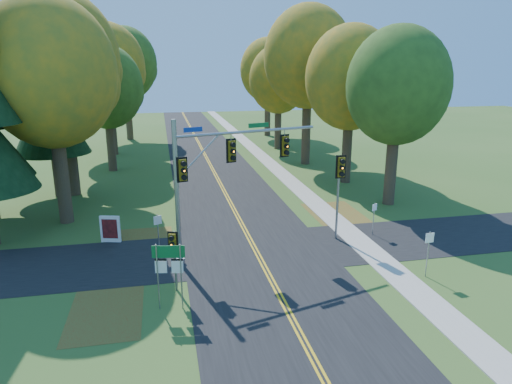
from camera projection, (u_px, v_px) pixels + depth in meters
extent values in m
plane|color=#32541D|center=(264.00, 266.00, 23.54)|extent=(160.00, 160.00, 0.00)
cube|color=black|center=(264.00, 266.00, 23.54)|extent=(8.00, 160.00, 0.02)
cube|color=black|center=(256.00, 251.00, 25.43)|extent=(60.00, 6.00, 0.02)
cube|color=gold|center=(262.00, 265.00, 23.52)|extent=(0.10, 160.00, 0.01)
cube|color=gold|center=(266.00, 265.00, 23.56)|extent=(0.10, 160.00, 0.01)
cube|color=#9E998E|center=(375.00, 255.00, 24.76)|extent=(1.60, 160.00, 0.06)
cube|color=brown|center=(137.00, 246.00, 26.03)|extent=(4.00, 6.00, 0.00)
cube|color=brown|center=(343.00, 219.00, 30.54)|extent=(3.50, 8.00, 0.00)
cube|color=brown|center=(106.00, 311.00, 19.23)|extent=(3.00, 5.00, 0.00)
cylinder|color=#38281C|center=(61.00, 172.00, 29.18)|extent=(0.86, 0.86, 6.75)
ellipsoid|color=#B47B18|center=(50.00, 73.00, 27.52)|extent=(8.00, 8.00, 9.20)
sphere|color=#B47B18|center=(82.00, 85.00, 29.18)|extent=(4.80, 4.80, 4.80)
sphere|color=#B47B18|center=(19.00, 59.00, 26.27)|extent=(4.40, 4.40, 4.40)
cylinder|color=#38281C|center=(391.00, 164.00, 33.19)|extent=(0.83, 0.83, 6.08)
ellipsoid|color=#3D6920|center=(398.00, 86.00, 31.69)|extent=(7.20, 7.20, 8.28)
sphere|color=#3D6920|center=(408.00, 95.00, 33.19)|extent=(4.32, 4.32, 4.32)
sphere|color=#3D6920|center=(387.00, 75.00, 30.57)|extent=(3.96, 3.96, 3.96)
cylinder|color=#38281C|center=(70.00, 148.00, 35.48)|extent=(0.89, 0.89, 7.42)
ellipsoid|color=#B47B18|center=(60.00, 59.00, 33.66)|extent=(8.60, 8.60, 9.89)
sphere|color=#B47B18|center=(88.00, 70.00, 35.45)|extent=(5.16, 5.16, 5.16)
sphere|color=#B47B18|center=(34.00, 46.00, 32.32)|extent=(4.73, 4.73, 4.73)
cylinder|color=#38281C|center=(347.00, 147.00, 39.45)|extent=(0.84, 0.84, 6.30)
ellipsoid|color=#B47B18|center=(351.00, 78.00, 37.88)|extent=(7.60, 7.60, 8.74)
sphere|color=#B47B18|center=(361.00, 86.00, 39.46)|extent=(4.56, 4.56, 4.56)
sphere|color=#B47B18|center=(340.00, 68.00, 36.70)|extent=(4.18, 4.18, 4.18)
cylinder|color=#38281C|center=(111.00, 142.00, 43.88)|extent=(0.81, 0.81, 5.62)
ellipsoid|color=#3D6920|center=(106.00, 87.00, 42.48)|extent=(6.80, 6.80, 7.82)
sphere|color=#3D6920|center=(122.00, 93.00, 43.89)|extent=(4.08, 4.08, 4.08)
sphere|color=#3D6920|center=(91.00, 80.00, 41.42)|extent=(3.74, 3.74, 3.74)
cylinder|color=#38281C|center=(306.00, 127.00, 46.68)|extent=(0.90, 0.90, 7.65)
ellipsoid|color=#B47B18|center=(308.00, 57.00, 44.82)|extent=(8.80, 8.80, 10.12)
sphere|color=#B47B18|center=(320.00, 66.00, 46.65)|extent=(5.28, 5.28, 5.28)
sphere|color=#B47B18|center=(296.00, 47.00, 43.45)|extent=(4.84, 4.84, 4.84)
cylinder|color=#38281C|center=(112.00, 124.00, 51.78)|extent=(0.87, 0.87, 6.98)
ellipsoid|color=#B47B18|center=(107.00, 66.00, 50.06)|extent=(8.20, 8.20, 9.43)
sphere|color=#B47B18|center=(124.00, 73.00, 51.77)|extent=(4.92, 4.92, 4.92)
sphere|color=#B47B18|center=(92.00, 58.00, 48.78)|extent=(4.51, 4.51, 4.51)
cylinder|color=#38281C|center=(278.00, 125.00, 55.48)|extent=(0.82, 0.82, 5.85)
ellipsoid|color=#B47B18|center=(279.00, 79.00, 54.03)|extent=(7.00, 7.00, 8.05)
sphere|color=#B47B18|center=(287.00, 85.00, 55.48)|extent=(4.20, 4.20, 4.20)
sphere|color=#B47B18|center=(270.00, 74.00, 52.94)|extent=(3.85, 3.85, 3.85)
cylinder|color=#38281C|center=(129.00, 113.00, 62.26)|extent=(0.88, 0.88, 7.20)
ellipsoid|color=#3D6920|center=(125.00, 63.00, 60.49)|extent=(8.40, 8.40, 9.66)
sphere|color=#3D6920|center=(139.00, 70.00, 62.24)|extent=(5.04, 5.04, 5.04)
sphere|color=#3D6920|center=(112.00, 57.00, 59.18)|extent=(4.62, 4.62, 4.62)
cylinder|color=#38281C|center=(267.00, 113.00, 65.71)|extent=(0.85, 0.85, 6.53)
ellipsoid|color=#B47B18|center=(268.00, 70.00, 64.09)|extent=(7.80, 7.80, 8.97)
sphere|color=#B47B18|center=(276.00, 75.00, 65.71)|extent=(4.68, 4.68, 4.68)
sphere|color=#B47B18|center=(259.00, 64.00, 62.87)|extent=(4.29, 4.29, 4.29)
cylinder|color=#38281C|center=(56.00, 175.00, 35.59)|extent=(0.50, 0.50, 3.42)
cone|color=black|center=(49.00, 118.00, 34.39)|extent=(5.60, 5.60, 5.45)
cone|color=black|center=(43.00, 64.00, 33.34)|extent=(4.57, 4.57, 5.45)
cone|color=black|center=(36.00, 7.00, 32.29)|extent=(3.55, 3.55, 5.45)
cylinder|color=gray|center=(177.00, 195.00, 22.75)|extent=(0.24, 0.24, 7.50)
cylinder|color=gray|center=(180.00, 261.00, 23.72)|extent=(0.47, 0.47, 0.32)
cylinder|color=gray|center=(249.00, 132.00, 23.77)|extent=(7.78, 2.34, 0.15)
cylinder|color=gray|center=(198.00, 157.00, 22.79)|extent=(2.36, 0.76, 2.22)
cylinder|color=gray|center=(231.00, 137.00, 23.36)|extent=(0.04, 0.04, 0.39)
cube|color=#72590C|center=(231.00, 151.00, 23.56)|extent=(0.44, 0.41, 1.07)
cube|color=black|center=(231.00, 151.00, 23.56)|extent=(0.55, 0.18, 1.27)
sphere|color=orange|center=(233.00, 151.00, 23.35)|extent=(0.19, 0.19, 0.19)
cylinder|color=black|center=(233.00, 145.00, 23.26)|extent=(0.29, 0.24, 0.26)
cylinder|color=black|center=(233.00, 151.00, 23.35)|extent=(0.29, 0.24, 0.26)
cylinder|color=black|center=(233.00, 158.00, 23.44)|extent=(0.29, 0.24, 0.26)
cylinder|color=gray|center=(285.00, 132.00, 24.80)|extent=(0.04, 0.04, 0.39)
cube|color=#72590C|center=(284.00, 146.00, 25.00)|extent=(0.44, 0.41, 1.07)
cube|color=black|center=(284.00, 146.00, 25.00)|extent=(0.55, 0.18, 1.27)
sphere|color=orange|center=(287.00, 146.00, 24.79)|extent=(0.19, 0.19, 0.19)
cylinder|color=black|center=(287.00, 140.00, 24.70)|extent=(0.29, 0.24, 0.26)
cylinder|color=black|center=(287.00, 146.00, 24.79)|extent=(0.29, 0.24, 0.26)
cylinder|color=black|center=(287.00, 153.00, 24.88)|extent=(0.29, 0.24, 0.26)
cube|color=#72590C|center=(182.00, 170.00, 22.39)|extent=(0.44, 0.41, 1.07)
cube|color=black|center=(182.00, 170.00, 22.39)|extent=(0.55, 0.18, 1.27)
sphere|color=orange|center=(184.00, 171.00, 22.18)|extent=(0.19, 0.19, 0.19)
cylinder|color=black|center=(183.00, 164.00, 22.08)|extent=(0.29, 0.24, 0.26)
cylinder|color=black|center=(184.00, 171.00, 22.18)|extent=(0.29, 0.24, 0.26)
cylinder|color=black|center=(184.00, 178.00, 22.27)|extent=(0.29, 0.24, 0.26)
cube|color=navy|center=(193.00, 130.00, 22.32)|extent=(0.94, 0.31, 0.24)
cube|color=#0C5926|center=(259.00, 125.00, 23.95)|extent=(1.15, 0.36, 0.24)
cylinder|color=gray|center=(338.00, 198.00, 26.53)|extent=(0.14, 0.14, 5.01)
cube|color=#72590C|center=(341.00, 167.00, 25.77)|extent=(0.41, 0.37, 1.14)
cube|color=black|center=(341.00, 167.00, 25.77)|extent=(0.59, 0.07, 1.34)
sphere|color=orange|center=(342.00, 168.00, 25.52)|extent=(0.20, 0.20, 0.20)
cylinder|color=black|center=(343.00, 161.00, 25.42)|extent=(0.28, 0.20, 0.27)
cylinder|color=black|center=(342.00, 168.00, 25.52)|extent=(0.28, 0.20, 0.27)
cylinder|color=black|center=(342.00, 174.00, 25.62)|extent=(0.28, 0.20, 0.27)
cylinder|color=gray|center=(175.00, 261.00, 20.62)|extent=(0.11, 0.11, 2.87)
cube|color=#72590C|center=(173.00, 243.00, 20.17)|extent=(0.37, 0.35, 0.90)
cube|color=black|center=(173.00, 243.00, 20.17)|extent=(0.45, 0.17, 1.06)
sphere|color=orange|center=(172.00, 244.00, 19.97)|extent=(0.16, 0.16, 0.16)
cylinder|color=black|center=(171.00, 238.00, 19.89)|extent=(0.25, 0.20, 0.22)
cylinder|color=black|center=(172.00, 244.00, 19.97)|extent=(0.25, 0.20, 0.22)
cylinder|color=black|center=(172.00, 251.00, 20.05)|extent=(0.25, 0.20, 0.22)
cylinder|color=gray|center=(158.00, 277.00, 19.03)|extent=(0.06, 0.06, 2.93)
cylinder|color=gray|center=(181.00, 277.00, 19.05)|extent=(0.06, 0.06, 2.93)
cube|color=#0D5B27|center=(168.00, 252.00, 18.76)|extent=(1.35, 0.30, 0.54)
cube|color=silver|center=(168.00, 252.00, 18.76)|extent=(1.15, 0.23, 0.08)
cube|color=silver|center=(161.00, 267.00, 18.94)|extent=(0.49, 0.13, 0.54)
cube|color=black|center=(160.00, 260.00, 18.86)|extent=(0.48, 0.10, 0.10)
cube|color=silver|center=(177.00, 267.00, 18.95)|extent=(0.49, 0.13, 0.54)
cube|color=black|center=(177.00, 260.00, 18.87)|extent=(0.48, 0.10, 0.10)
cube|color=silver|center=(110.00, 229.00, 26.47)|extent=(1.16, 0.46, 1.60)
cube|color=maroon|center=(110.00, 229.00, 26.37)|extent=(0.86, 0.25, 1.16)
cube|color=silver|center=(104.00, 240.00, 26.68)|extent=(0.09, 0.09, 0.27)
cube|color=silver|center=(119.00, 240.00, 26.63)|extent=(0.09, 0.09, 0.27)
cylinder|color=gray|center=(374.00, 219.00, 27.57)|extent=(0.05, 0.05, 2.03)
cube|color=white|center=(375.00, 207.00, 27.36)|extent=(0.36, 0.18, 0.42)
cylinder|color=gray|center=(428.00, 254.00, 22.05)|extent=(0.05, 0.05, 2.35)
cube|color=white|center=(430.00, 238.00, 21.80)|extent=(0.45, 0.06, 0.48)
cylinder|color=gray|center=(158.00, 235.00, 24.57)|extent=(0.05, 0.05, 2.33)
cube|color=silver|center=(158.00, 220.00, 24.32)|extent=(0.42, 0.21, 0.48)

